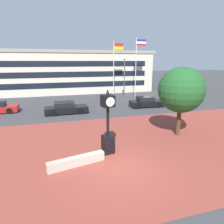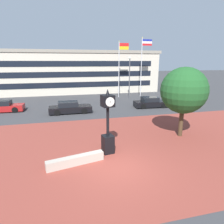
% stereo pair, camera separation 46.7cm
% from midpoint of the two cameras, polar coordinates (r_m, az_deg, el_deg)
% --- Properties ---
extents(ground_plane, '(200.00, 200.00, 0.00)m').
position_cam_midpoint_polar(ground_plane, '(10.93, 2.85, -15.86)').
color(ground_plane, '#38383A').
extents(plaza_brick_paving, '(44.00, 13.23, 0.01)m').
position_cam_midpoint_polar(plaza_brick_paving, '(13.17, -0.42, -10.25)').
color(plaza_brick_paving, brown).
rests_on(plaza_brick_paving, ground).
extents(planter_wall, '(3.21, 1.10, 0.50)m').
position_cam_midpoint_polar(planter_wall, '(11.19, -9.36, -13.81)').
color(planter_wall, '#ADA393').
rests_on(planter_wall, ground).
extents(street_clock, '(0.80, 0.83, 4.00)m').
position_cam_midpoint_polar(street_clock, '(11.80, -0.10, -4.08)').
color(street_clock, black).
rests_on(street_clock, ground).
extents(plaza_tree, '(3.63, 3.37, 5.18)m').
position_cam_midpoint_polar(plaza_tree, '(15.40, 21.43, 5.66)').
color(plaza_tree, '#42301E').
rests_on(plaza_tree, ground).
extents(car_street_near, '(4.14, 1.81, 1.28)m').
position_cam_midpoint_polar(car_street_near, '(25.06, -28.67, 1.35)').
color(car_street_near, maroon).
rests_on(car_street_near, ground).
extents(car_street_mid, '(4.22, 2.13, 1.28)m').
position_cam_midpoint_polar(car_street_mid, '(28.33, 21.17, 3.51)').
color(car_street_mid, tan).
rests_on(car_street_mid, ground).
extents(car_street_far, '(4.60, 1.88, 1.28)m').
position_cam_midpoint_polar(car_street_far, '(21.90, -11.61, 1.18)').
color(car_street_far, black).
rests_on(car_street_far, ground).
extents(car_street_distant, '(4.29, 1.99, 1.28)m').
position_cam_midpoint_polar(car_street_distant, '(24.74, 11.83, 2.70)').
color(car_street_distant, black).
rests_on(car_street_distant, ground).
extents(flagpole_primary, '(1.58, 0.14, 8.49)m').
position_cam_midpoint_polar(flagpole_primary, '(30.82, 2.80, 13.60)').
color(flagpole_primary, silver).
rests_on(flagpole_primary, ground).
extents(flagpole_secondary, '(1.69, 0.14, 9.11)m').
position_cam_midpoint_polar(flagpole_secondary, '(32.05, 9.33, 14.12)').
color(flagpole_secondary, silver).
rests_on(flagpole_secondary, ground).
extents(civic_building, '(32.13, 13.06, 7.38)m').
position_cam_midpoint_polar(civic_building, '(39.76, -11.94, 11.64)').
color(civic_building, beige).
rests_on(civic_building, ground).
extents(street_lamp_post, '(0.36, 0.36, 6.18)m').
position_cam_midpoint_polar(street_lamp_post, '(29.76, 5.60, 11.21)').
color(street_lamp_post, '#4C4C51').
rests_on(street_lamp_post, ground).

